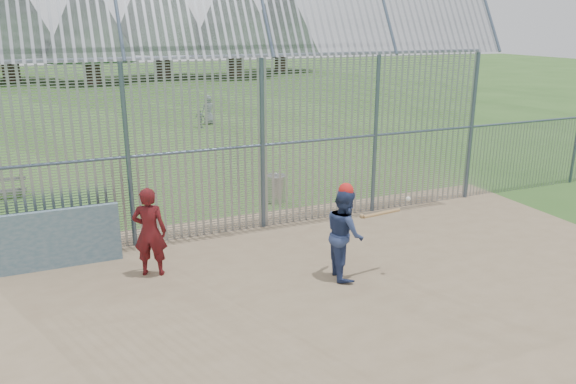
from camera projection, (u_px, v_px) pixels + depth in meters
name	position (u px, v px, depth m)	size (l,w,h in m)	color
ground	(330.00, 288.00, 10.33)	(120.00, 120.00, 0.00)	#2D511E
dirt_infield	(343.00, 300.00, 9.89)	(14.00, 10.00, 0.02)	#756047
dugout_wall	(54.00, 239.00, 10.99)	(2.50, 0.12, 1.20)	#38566B
batter	(345.00, 233.00, 10.56)	(0.85, 0.66, 1.74)	navy
onlooker	(150.00, 232.00, 10.64)	(0.64, 0.42, 1.75)	maroon
bg_kid_standing	(208.00, 110.00, 26.67)	(0.67, 0.44, 1.38)	slate
bg_kid_seated	(200.00, 119.00, 25.81)	(0.50, 0.21, 0.85)	slate
batting_gear	(353.00, 195.00, 10.35)	(1.29, 0.58, 0.68)	red
trash_can	(276.00, 188.00, 15.20)	(0.56, 0.56, 0.82)	gray
backstop_fence	(335.00, 125.00, 13.34)	(20.09, 0.81, 5.30)	#47566B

